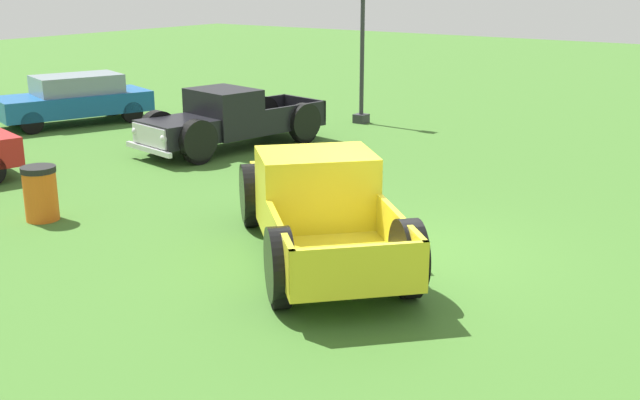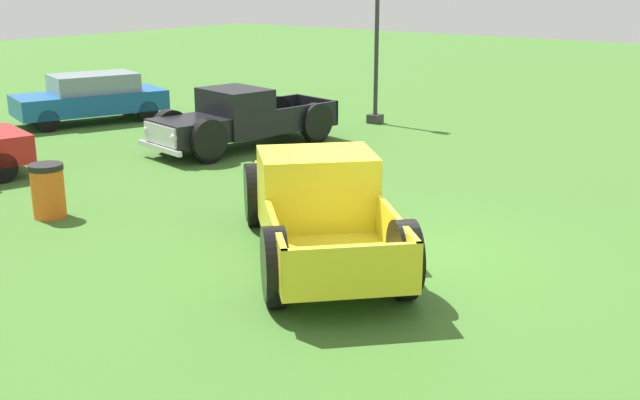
# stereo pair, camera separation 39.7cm
# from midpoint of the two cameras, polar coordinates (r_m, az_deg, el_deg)

# --- Properties ---
(ground_plane) EXTENTS (80.00, 80.00, 0.00)m
(ground_plane) POSITION_cam_midpoint_polar(r_m,az_deg,el_deg) (11.98, 3.31, -3.84)
(ground_plane) COLOR #3D6B28
(pickup_truck_foreground) EXTENTS (4.78, 4.89, 1.55)m
(pickup_truck_foreground) POSITION_cam_midpoint_polar(r_m,az_deg,el_deg) (11.86, -1.30, -0.26)
(pickup_truck_foreground) COLOR yellow
(pickup_truck_foreground) RESTS_ON ground_plane
(pickup_truck_behind_left) EXTENTS (5.03, 2.62, 1.47)m
(pickup_truck_behind_left) POSITION_cam_midpoint_polar(r_m,az_deg,el_deg) (18.90, -7.77, 5.72)
(pickup_truck_behind_left) COLOR black
(pickup_truck_behind_left) RESTS_ON ground_plane
(sedan_distant_b) EXTENTS (4.44, 2.95, 1.37)m
(sedan_distant_b) POSITION_cam_midpoint_polar(r_m,az_deg,el_deg) (23.17, -17.96, 7.07)
(sedan_distant_b) COLOR #195699
(sedan_distant_b) RESTS_ON ground_plane
(lamp_post_near) EXTENTS (0.36, 0.36, 3.97)m
(lamp_post_near) POSITION_cam_midpoint_polar(r_m,az_deg,el_deg) (22.05, 2.58, 10.98)
(lamp_post_near) COLOR #2D2D33
(lamp_post_near) RESTS_ON ground_plane
(trash_can) EXTENTS (0.59, 0.59, 0.95)m
(trash_can) POSITION_cam_midpoint_polar(r_m,az_deg,el_deg) (14.28, -20.50, 0.47)
(trash_can) COLOR orange
(trash_can) RESTS_ON ground_plane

